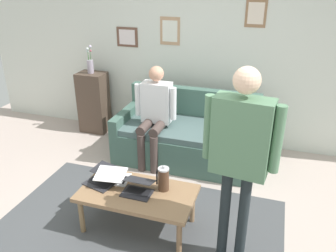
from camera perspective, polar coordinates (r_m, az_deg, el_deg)
name	(u,v)px	position (r m, az deg, el deg)	size (l,w,h in m)	color
ground_plane	(150,228)	(3.57, -3.00, -16.64)	(7.68, 7.68, 0.00)	#BAA79D
area_rug	(135,232)	(3.53, -5.54, -17.20)	(2.79, 1.92, 0.01)	#47494C
back_wall	(204,49)	(4.90, 5.99, 12.67)	(7.04, 0.11, 2.70)	silver
couch	(187,137)	(4.60, 3.21, -1.84)	(1.81, 0.92, 0.88)	#426256
coffee_table	(137,196)	(3.37, -5.11, -11.47)	(1.11, 0.60, 0.42)	#8C6948
laptop_left	(138,189)	(3.31, -5.01, -10.33)	(0.28, 0.27, 0.13)	#28282D
laptop_center	(113,177)	(3.50, -9.10, -8.39)	(0.33, 0.36, 0.15)	silver
laptop_right	(102,179)	(3.50, -10.97, -8.61)	(0.36, 0.37, 0.12)	#28282D
french_press	(164,179)	(3.29, -0.75, -8.78)	(0.13, 0.11, 0.27)	#4C3323
side_shelf	(94,102)	(5.47, -12.25, 3.86)	(0.42, 0.32, 0.94)	#49392E
flower_vase	(90,65)	(5.29, -12.83, 9.92)	(0.09, 0.09, 0.42)	#9F94A6
person_standing	(240,146)	(2.68, 11.96, -3.33)	(0.61, 0.25, 1.74)	#1F272A
person_seated	(155,111)	(4.34, -2.23, 2.59)	(0.55, 0.51, 1.28)	#483935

